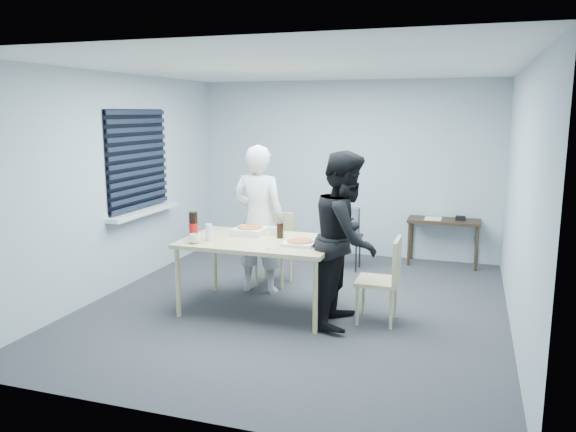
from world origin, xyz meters
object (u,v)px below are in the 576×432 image
(mug_b, at_px, (273,231))
(soda_bottle, at_px, (193,226))
(stool, at_px, (349,243))
(chair_far, at_px, (276,243))
(dining_table, at_px, (259,245))
(side_table, at_px, (444,225))
(mug_a, at_px, (195,239))
(chair_right, at_px, (386,274))
(person_black, at_px, (346,239))
(person_white, at_px, (259,219))
(backpack, at_px, (349,222))

(mug_b, bearing_deg, soda_bottle, -145.72)
(stool, relative_size, soda_bottle, 1.58)
(chair_far, bearing_deg, stool, 49.44)
(dining_table, relative_size, side_table, 1.65)
(mug_a, bearing_deg, chair_right, 12.12)
(chair_far, height_order, mug_b, chair_far)
(mug_b, bearing_deg, person_black, -21.21)
(soda_bottle, bearing_deg, mug_b, 34.28)
(chair_right, height_order, soda_bottle, soda_bottle)
(dining_table, height_order, person_white, person_white)
(side_table, distance_m, mug_b, 2.86)
(chair_far, bearing_deg, mug_b, -72.74)
(dining_table, relative_size, mug_b, 16.23)
(person_white, distance_m, mug_a, 1.03)
(backpack, distance_m, mug_b, 1.70)
(stool, relative_size, mug_b, 4.79)
(dining_table, relative_size, mug_a, 13.20)
(chair_far, relative_size, person_white, 0.50)
(chair_right, height_order, person_black, person_black)
(side_table, xyz_separation_m, backpack, (-1.22, -0.64, 0.09))
(person_black, bearing_deg, backpack, 11.07)
(side_table, relative_size, mug_b, 9.85)
(person_white, height_order, backpack, person_white)
(chair_right, distance_m, mug_a, 2.01)
(backpack, relative_size, mug_a, 3.12)
(chair_right, relative_size, backpack, 2.32)
(dining_table, relative_size, soda_bottle, 5.34)
(mug_b, bearing_deg, chair_far, 107.26)
(soda_bottle, bearing_deg, side_table, 48.05)
(chair_far, distance_m, backpack, 1.16)
(person_white, height_order, stool, person_white)
(person_white, distance_m, person_black, 1.39)
(chair_right, height_order, side_table, chair_right)
(person_black, height_order, side_table, person_black)
(chair_far, distance_m, chair_right, 1.81)
(chair_far, distance_m, person_white, 0.56)
(dining_table, height_order, mug_a, mug_a)
(chair_far, xyz_separation_m, backpack, (0.75, 0.87, 0.15))
(chair_right, xyz_separation_m, backpack, (-0.78, 1.83, 0.15))
(stool, bearing_deg, dining_table, -106.92)
(dining_table, xyz_separation_m, chair_far, (-0.17, 1.02, -0.22))
(stool, distance_m, mug_a, 2.58)
(side_table, relative_size, mug_a, 8.01)
(chair_far, relative_size, chair_right, 1.00)
(chair_far, height_order, person_black, person_black)
(person_white, bearing_deg, side_table, -136.78)
(chair_right, distance_m, soda_bottle, 2.09)
(chair_right, distance_m, person_black, 0.56)
(person_black, bearing_deg, chair_right, -71.80)
(chair_far, distance_m, side_table, 2.49)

